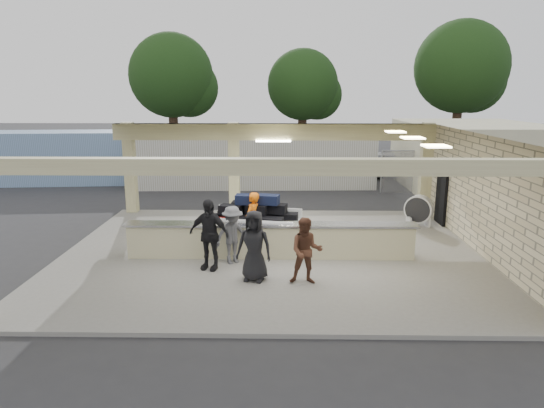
{
  "coord_description": "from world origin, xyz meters",
  "views": [
    {
      "loc": [
        0.29,
        -13.55,
        4.68
      ],
      "look_at": [
        0.02,
        1.0,
        1.29
      ],
      "focal_mm": 32.0,
      "sensor_mm": 36.0,
      "label": 1
    }
  ],
  "objects_px": {
    "baggage_counter": "(270,240)",
    "drum_fan": "(419,209)",
    "passenger_c": "(233,235)",
    "car_white_b": "(466,163)",
    "passenger_a": "(306,251)",
    "passenger_b": "(209,234)",
    "car_dark": "(359,159)",
    "luggage_cart": "(253,219)",
    "car_white_a": "(391,165)",
    "container_blue": "(54,157)",
    "passenger_d": "(254,246)",
    "container_white": "(252,160)",
    "baggage_handler": "(253,220)"
  },
  "relations": [
    {
      "from": "passenger_a",
      "to": "passenger_d",
      "type": "height_order",
      "value": "passenger_d"
    },
    {
      "from": "baggage_handler",
      "to": "container_white",
      "type": "xyz_separation_m",
      "value": [
        -0.63,
        10.23,
        0.36
      ]
    },
    {
      "from": "luggage_cart",
      "to": "passenger_d",
      "type": "height_order",
      "value": "passenger_d"
    },
    {
      "from": "baggage_counter",
      "to": "passenger_d",
      "type": "distance_m",
      "value": 1.81
    },
    {
      "from": "passenger_c",
      "to": "car_white_a",
      "type": "relative_size",
      "value": 0.33
    },
    {
      "from": "drum_fan",
      "to": "container_blue",
      "type": "height_order",
      "value": "container_blue"
    },
    {
      "from": "luggage_cart",
      "to": "container_white",
      "type": "distance_m",
      "value": 10.04
    },
    {
      "from": "drum_fan",
      "to": "container_blue",
      "type": "bearing_deg",
      "value": -173.82
    },
    {
      "from": "passenger_a",
      "to": "car_dark",
      "type": "relative_size",
      "value": 0.4
    },
    {
      "from": "drum_fan",
      "to": "passenger_b",
      "type": "relative_size",
      "value": 0.57
    },
    {
      "from": "passenger_a",
      "to": "passenger_d",
      "type": "relative_size",
      "value": 0.93
    },
    {
      "from": "car_white_a",
      "to": "container_blue",
      "type": "bearing_deg",
      "value": 112.33
    },
    {
      "from": "baggage_handler",
      "to": "car_dark",
      "type": "xyz_separation_m",
      "value": [
        5.52,
        15.26,
        -0.27
      ]
    },
    {
      "from": "luggage_cart",
      "to": "passenger_b",
      "type": "height_order",
      "value": "passenger_b"
    },
    {
      "from": "baggage_handler",
      "to": "luggage_cart",
      "type": "bearing_deg",
      "value": -149.8
    },
    {
      "from": "passenger_d",
      "to": "container_blue",
      "type": "distance_m",
      "value": 17.5
    },
    {
      "from": "baggage_counter",
      "to": "baggage_handler",
      "type": "distance_m",
      "value": 1.03
    },
    {
      "from": "drum_fan",
      "to": "baggage_handler",
      "type": "relative_size",
      "value": 0.64
    },
    {
      "from": "drum_fan",
      "to": "passenger_c",
      "type": "relative_size",
      "value": 0.68
    },
    {
      "from": "baggage_counter",
      "to": "drum_fan",
      "type": "xyz_separation_m",
      "value": [
        5.09,
        3.37,
        0.09
      ]
    },
    {
      "from": "passenger_b",
      "to": "car_white_b",
      "type": "relative_size",
      "value": 0.38
    },
    {
      "from": "passenger_c",
      "to": "container_blue",
      "type": "height_order",
      "value": "container_blue"
    },
    {
      "from": "car_white_a",
      "to": "container_white",
      "type": "height_order",
      "value": "container_white"
    },
    {
      "from": "drum_fan",
      "to": "baggage_handler",
      "type": "distance_m",
      "value": 6.2
    },
    {
      "from": "passenger_c",
      "to": "car_white_b",
      "type": "height_order",
      "value": "passenger_c"
    },
    {
      "from": "car_white_a",
      "to": "container_white",
      "type": "distance_m",
      "value": 8.01
    },
    {
      "from": "baggage_counter",
      "to": "drum_fan",
      "type": "distance_m",
      "value": 6.11
    },
    {
      "from": "drum_fan",
      "to": "car_white_a",
      "type": "xyz_separation_m",
      "value": [
        1.29,
        10.24,
        0.01
      ]
    },
    {
      "from": "car_white_b",
      "to": "drum_fan",
      "type": "bearing_deg",
      "value": 166.59
    },
    {
      "from": "passenger_a",
      "to": "passenger_b",
      "type": "xyz_separation_m",
      "value": [
        -2.49,
        0.94,
        0.12
      ]
    },
    {
      "from": "passenger_b",
      "to": "car_white_a",
      "type": "relative_size",
      "value": 0.39
    },
    {
      "from": "passenger_b",
      "to": "car_dark",
      "type": "height_order",
      "value": "passenger_b"
    },
    {
      "from": "drum_fan",
      "to": "car_dark",
      "type": "relative_size",
      "value": 0.26
    },
    {
      "from": "baggage_counter",
      "to": "baggage_handler",
      "type": "height_order",
      "value": "baggage_handler"
    },
    {
      "from": "container_white",
      "to": "car_dark",
      "type": "bearing_deg",
      "value": 37.01
    },
    {
      "from": "passenger_d",
      "to": "container_white",
      "type": "height_order",
      "value": "container_white"
    },
    {
      "from": "luggage_cart",
      "to": "car_white_b",
      "type": "relative_size",
      "value": 0.61
    },
    {
      "from": "baggage_counter",
      "to": "car_white_b",
      "type": "bearing_deg",
      "value": 52.75
    },
    {
      "from": "passenger_d",
      "to": "car_white_a",
      "type": "relative_size",
      "value": 0.37
    },
    {
      "from": "passenger_b",
      "to": "car_white_b",
      "type": "bearing_deg",
      "value": 68.43
    },
    {
      "from": "baggage_counter",
      "to": "passenger_a",
      "type": "height_order",
      "value": "passenger_a"
    },
    {
      "from": "luggage_cart",
      "to": "container_blue",
      "type": "relative_size",
      "value": 0.29
    },
    {
      "from": "passenger_c",
      "to": "baggage_counter",
      "type": "bearing_deg",
      "value": -4.62
    },
    {
      "from": "luggage_cart",
      "to": "car_white_b",
      "type": "height_order",
      "value": "luggage_cart"
    },
    {
      "from": "passenger_d",
      "to": "container_white",
      "type": "relative_size",
      "value": 0.15
    },
    {
      "from": "passenger_a",
      "to": "container_blue",
      "type": "xyz_separation_m",
      "value": [
        -12.4,
        13.69,
        0.41
      ]
    },
    {
      "from": "baggage_counter",
      "to": "container_white",
      "type": "xyz_separation_m",
      "value": [
        -1.18,
        11.03,
        0.72
      ]
    },
    {
      "from": "drum_fan",
      "to": "container_blue",
      "type": "xyz_separation_m",
      "value": [
        -16.58,
        8.4,
        0.66
      ]
    },
    {
      "from": "container_blue",
      "to": "passenger_d",
      "type": "bearing_deg",
      "value": -55.92
    },
    {
      "from": "passenger_b",
      "to": "car_white_b",
      "type": "distance_m",
      "value": 19.32
    }
  ]
}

